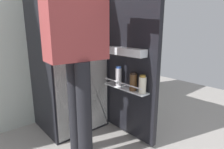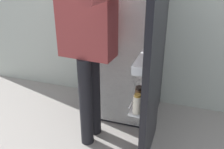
% 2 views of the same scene
% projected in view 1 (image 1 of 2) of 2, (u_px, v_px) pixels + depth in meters
% --- Properties ---
extents(ground_plane, '(5.51, 5.51, 0.00)m').
position_uv_depth(ground_plane, '(99.00, 144.00, 1.85)').
color(ground_plane, gray).
extents(kitchen_wall, '(4.40, 0.10, 2.51)m').
position_uv_depth(kitchen_wall, '(51.00, 15.00, 2.22)').
color(kitchen_wall, beige).
rests_on(kitchen_wall, ground_plane).
extents(refrigerator, '(0.70, 1.25, 1.73)m').
position_uv_depth(refrigerator, '(72.00, 51.00, 2.03)').
color(refrigerator, black).
rests_on(refrigerator, ground_plane).
extents(person, '(0.57, 0.82, 1.73)m').
position_uv_depth(person, '(77.00, 36.00, 1.44)').
color(person, black).
rests_on(person, ground_plane).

